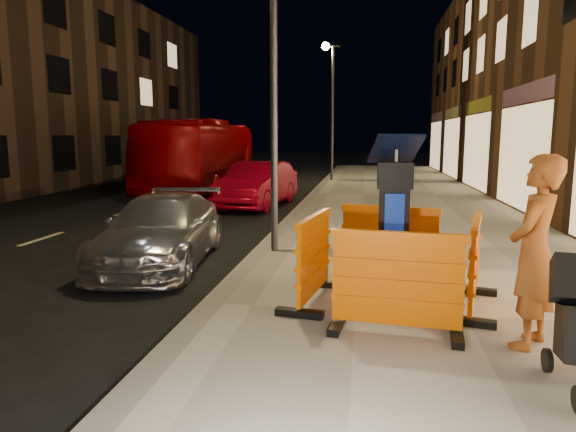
# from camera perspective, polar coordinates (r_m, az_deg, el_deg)

# --- Properties ---
(ground_plane) EXTENTS (120.00, 120.00, 0.00)m
(ground_plane) POSITION_cam_1_polar(r_m,az_deg,el_deg) (6.52, -8.46, -10.80)
(ground_plane) COLOR black
(ground_plane) RESTS_ON ground
(sidewalk) EXTENTS (6.00, 60.00, 0.15)m
(sidewalk) POSITION_cam_1_polar(r_m,az_deg,el_deg) (6.33, 19.01, -11.09)
(sidewalk) COLOR #9A978C
(sidewalk) RESTS_ON ground
(kerb) EXTENTS (0.30, 60.00, 0.15)m
(kerb) POSITION_cam_1_polar(r_m,az_deg,el_deg) (6.49, -8.48, -10.18)
(kerb) COLOR slate
(kerb) RESTS_ON ground
(parking_kiosk) EXTENTS (0.72, 0.72, 1.94)m
(parking_kiosk) POSITION_cam_1_polar(r_m,az_deg,el_deg) (6.25, 11.62, -1.13)
(parking_kiosk) COLOR black
(parking_kiosk) RESTS_ON sidewalk
(barrier_front) EXTENTS (1.44, 0.72, 1.08)m
(barrier_front) POSITION_cam_1_polar(r_m,az_deg,el_deg) (5.42, 11.97, -7.33)
(barrier_front) COLOR #F66900
(barrier_front) RESTS_ON sidewalk
(barrier_back) EXTENTS (1.48, 0.90, 1.08)m
(barrier_back) POSITION_cam_1_polar(r_m,az_deg,el_deg) (7.26, 11.15, -3.16)
(barrier_back) COLOR #F66900
(barrier_back) RESTS_ON sidewalk
(barrier_kerbside) EXTENTS (0.79, 1.46, 1.08)m
(barrier_kerbside) POSITION_cam_1_polar(r_m,az_deg,el_deg) (6.36, 2.89, -4.73)
(barrier_kerbside) COLOR #F66900
(barrier_kerbside) RESTS_ON sidewalk
(barrier_bldgside) EXTENTS (0.88, 1.48, 1.08)m
(barrier_bldgside) POSITION_cam_1_polar(r_m,az_deg,el_deg) (6.45, 19.98, -5.05)
(barrier_bldgside) COLOR #F66900
(barrier_bldgside) RESTS_ON sidewalk
(car_silver) EXTENTS (2.04, 4.16, 1.16)m
(car_silver) POSITION_cam_1_polar(r_m,az_deg,el_deg) (9.22, -13.75, -5.07)
(car_silver) COLOR silver
(car_silver) RESTS_ON ground
(car_red) EXTENTS (1.96, 4.36, 1.39)m
(car_red) POSITION_cam_1_polar(r_m,az_deg,el_deg) (15.98, -3.40, 1.03)
(car_red) COLOR #A2061D
(car_red) RESTS_ON ground
(bus_doubledecker) EXTENTS (2.91, 10.11, 2.78)m
(bus_doubledecker) POSITION_cam_1_polar(r_m,az_deg,el_deg) (21.12, -9.29, 2.86)
(bus_doubledecker) COLOR #940205
(bus_doubledecker) RESTS_ON ground
(man) EXTENTS (0.75, 0.82, 1.87)m
(man) POSITION_cam_1_polar(r_m,az_deg,el_deg) (5.44, 25.69, -3.65)
(man) COLOR #974A1A
(man) RESTS_ON sidewalk
(street_lamp_mid) EXTENTS (0.12, 0.12, 6.00)m
(street_lamp_mid) POSITION_cam_1_polar(r_m,az_deg,el_deg) (9.05, -1.58, 15.02)
(street_lamp_mid) COLOR #3F3F44
(street_lamp_mid) RESTS_ON sidewalk
(street_lamp_far) EXTENTS (0.12, 0.12, 6.00)m
(street_lamp_far) POSITION_cam_1_polar(r_m,az_deg,el_deg) (23.93, 4.96, 11.19)
(street_lamp_far) COLOR #3F3F44
(street_lamp_far) RESTS_ON sidewalk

